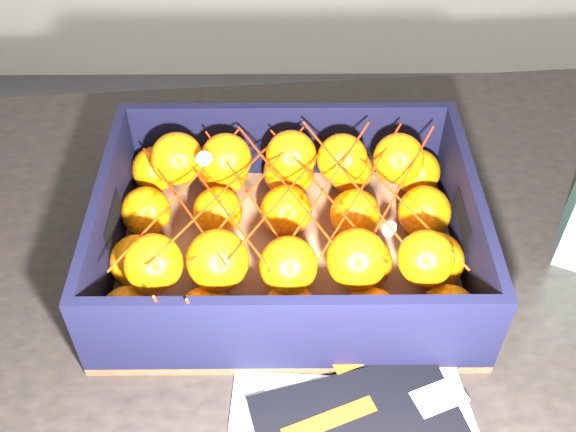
{
  "coord_description": "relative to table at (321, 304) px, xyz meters",
  "views": [
    {
      "loc": [
        -0.39,
        -0.4,
        1.39
      ],
      "look_at": [
        -0.38,
        0.13,
        0.86
      ],
      "focal_mm": 41.57,
      "sensor_mm": 36.0,
      "label": 1
    }
  ],
  "objects": [
    {
      "name": "table",
      "position": [
        0.0,
        0.0,
        0.0
      ],
      "size": [
        1.26,
        0.89,
        0.75
      ],
      "color": "black",
      "rests_on": "ground"
    },
    {
      "name": "produce_crate",
      "position": [
        -0.05,
        -0.0,
        0.14
      ],
      "size": [
        0.45,
        0.34,
        0.13
      ],
      "color": "brown",
      "rests_on": "table"
    },
    {
      "name": "clementine_heap",
      "position": [
        -0.05,
        -0.01,
        0.16
      ],
      "size": [
        0.42,
        0.32,
        0.12
      ],
      "color": "#DF6804",
      "rests_on": "produce_crate"
    },
    {
      "name": "mesh_net",
      "position": [
        -0.05,
        -0.01,
        0.21
      ],
      "size": [
        0.38,
        0.3,
        0.09
      ],
      "color": "#BB2207",
      "rests_on": "clementine_heap"
    }
  ]
}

